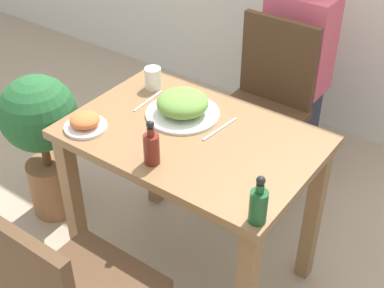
{
  "coord_description": "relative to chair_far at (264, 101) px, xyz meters",
  "views": [
    {
      "loc": [
        0.97,
        -1.35,
        1.91
      ],
      "look_at": [
        0.0,
        0.0,
        0.7
      ],
      "focal_mm": 50.0,
      "sensor_mm": 36.0,
      "label": 1
    }
  ],
  "objects": [
    {
      "name": "side_plate",
      "position": [
        -0.28,
        -0.92,
        0.26
      ],
      "size": [
        0.17,
        0.17,
        0.06
      ],
      "color": "white",
      "rests_on": "dining_table"
    },
    {
      "name": "person_figure",
      "position": [
        -0.0,
        0.34,
        0.06
      ],
      "size": [
        0.34,
        0.22,
        1.17
      ],
      "color": "#2D3347",
      "rests_on": "ground_plane"
    },
    {
      "name": "sauce_bottle",
      "position": [
        0.51,
        -0.98,
        0.3
      ],
      "size": [
        0.06,
        0.06,
        0.17
      ],
      "color": "#194C23",
      "rests_on": "dining_table"
    },
    {
      "name": "drink_cup",
      "position": [
        -0.27,
        -0.53,
        0.28
      ],
      "size": [
        0.07,
        0.07,
        0.09
      ],
      "color": "silver",
      "rests_on": "dining_table"
    },
    {
      "name": "fork_utensil",
      "position": [
        -0.22,
        -0.63,
        0.23
      ],
      "size": [
        0.02,
        0.19,
        0.0
      ],
      "rotation": [
        0.0,
        0.0,
        1.62
      ],
      "color": "silver",
      "rests_on": "dining_table"
    },
    {
      "name": "spoon_utensil",
      "position": [
        0.14,
        -0.63,
        0.23
      ],
      "size": [
        0.03,
        0.2,
        0.0
      ],
      "rotation": [
        0.0,
        0.0,
        1.46
      ],
      "color": "silver",
      "rests_on": "dining_table"
    },
    {
      "name": "food_plate",
      "position": [
        -0.04,
        -0.63,
        0.28
      ],
      "size": [
        0.3,
        0.3,
        0.1
      ],
      "color": "white",
      "rests_on": "dining_table"
    },
    {
      "name": "dining_table",
      "position": [
        0.07,
        -0.71,
        0.09
      ],
      "size": [
        0.96,
        0.64,
        0.75
      ],
      "color": "olive",
      "rests_on": "ground_plane"
    },
    {
      "name": "ground_plane",
      "position": [
        0.07,
        -0.71,
        -0.52
      ],
      "size": [
        16.0,
        16.0,
        0.0
      ],
      "primitive_type": "plane",
      "color": "tan"
    },
    {
      "name": "chair_far",
      "position": [
        0.0,
        0.0,
        0.0
      ],
      "size": [
        0.42,
        0.42,
        0.91
      ],
      "color": "#4C331E",
      "rests_on": "ground_plane"
    },
    {
      "name": "condiment_bottle",
      "position": [
        0.06,
        -0.94,
        0.3
      ],
      "size": [
        0.06,
        0.06,
        0.17
      ],
      "color": "maroon",
      "rests_on": "dining_table"
    },
    {
      "name": "potted_plant_left",
      "position": [
        -0.74,
        -0.8,
        -0.04
      ],
      "size": [
        0.36,
        0.36,
        0.77
      ],
      "color": "brown",
      "rests_on": "ground_plane"
    }
  ]
}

